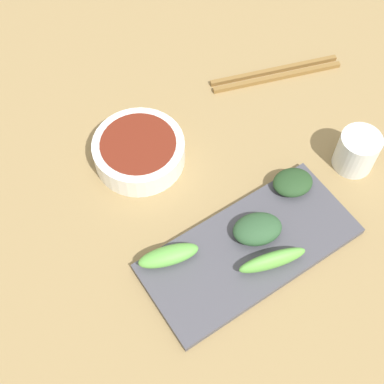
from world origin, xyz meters
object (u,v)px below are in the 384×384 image
Objects in this scene: serving_plate at (250,249)px; tea_cup at (357,151)px; chopsticks at (276,74)px; sauce_bowl at (139,151)px.

serving_plate is 4.83× the size of tea_cup.
sauce_bowl is at bearing -67.53° from chopsticks.
sauce_bowl is 2.22× the size of tea_cup.
serving_plate is 0.23m from tea_cup.
tea_cup is at bearing 98.20° from serving_plate.
tea_cup is (0.21, -0.02, 0.03)m from chopsticks.
serving_plate is 0.34m from chopsticks.
tea_cup reaches higher than chopsticks.
serving_plate is 1.35× the size of chopsticks.
tea_cup is at bearing 55.13° from sauce_bowl.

